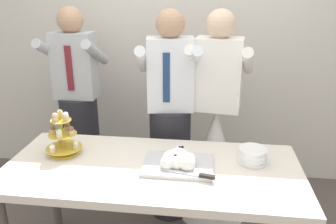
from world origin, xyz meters
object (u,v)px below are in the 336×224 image
at_px(person_groom, 170,130).
at_px(plate_stack, 252,155).
at_px(cupcake_stand, 63,137).
at_px(person_bride, 214,149).
at_px(person_guest, 79,116).
at_px(main_cake_tray, 179,161).
at_px(dessert_table, 152,177).

bearing_deg(person_groom, plate_stack, -42.08).
relative_size(cupcake_stand, person_bride, 0.18).
xyz_separation_m(person_groom, person_guest, (-0.81, 0.20, 0.00)).
height_order(cupcake_stand, person_groom, person_groom).
height_order(main_cake_tray, plate_stack, main_cake_tray).
height_order(plate_stack, person_groom, person_groom).
distance_m(person_groom, person_bride, 0.39).
relative_size(dessert_table, person_groom, 1.08).
bearing_deg(person_bride, dessert_table, -119.75).
bearing_deg(person_groom, dessert_table, -92.97).
bearing_deg(main_cake_tray, cupcake_stand, 173.79).
distance_m(main_cake_tray, plate_stack, 0.46).
bearing_deg(dessert_table, person_guest, 133.01).
bearing_deg(person_groom, person_guest, 166.27).
bearing_deg(person_bride, person_guest, 172.08).
height_order(dessert_table, person_bride, person_bride).
bearing_deg(person_guest, person_groom, -13.73).
distance_m(plate_stack, person_guest, 1.56).
bearing_deg(person_bride, person_groom, -174.07).
distance_m(plate_stack, person_groom, 0.78).
distance_m(cupcake_stand, plate_stack, 1.20).
height_order(dessert_table, person_guest, person_guest).
relative_size(person_groom, person_guest, 1.00).
height_order(person_bride, person_guest, same).
bearing_deg(cupcake_stand, main_cake_tray, -6.21).
height_order(cupcake_stand, person_bride, person_bride).
relative_size(cupcake_stand, main_cake_tray, 0.70).
distance_m(cupcake_stand, person_guest, 0.78).
height_order(person_groom, person_guest, same).
height_order(main_cake_tray, person_bride, person_bride).
bearing_deg(person_guest, plate_stack, -27.31).
height_order(main_cake_tray, person_groom, person_groom).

